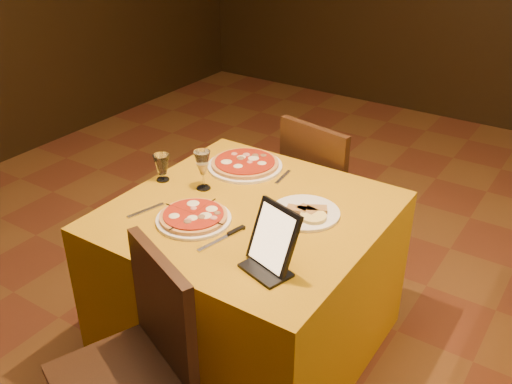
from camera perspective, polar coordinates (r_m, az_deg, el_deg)
The scene contains 13 objects.
floor at distance 2.84m, azimuth 3.28°, elevation -15.95°, with size 6.00×7.00×0.01m, color #5E2D19.
main_table at distance 2.66m, azimuth -0.67°, elevation -8.74°, with size 1.10×1.10×0.75m, color #AD7A0B.
chair_main_near at distance 2.15m, azimuth -13.52°, elevation -17.82°, with size 0.42×0.42×0.91m, color black, non-canonical shape.
chair_main_far at distance 3.21m, azimuth 7.59°, elevation -0.05°, with size 0.45×0.45×0.91m, color #301E0F, non-canonical shape.
pizza_near at distance 2.37m, azimuth -6.26°, elevation -2.56°, with size 0.31×0.31×0.03m.
pizza_far at distance 2.80m, azimuth -1.11°, elevation 2.77°, with size 0.37×0.37×0.03m.
cutlet_dish at distance 2.41m, azimuth 4.92°, elevation -1.96°, with size 0.30×0.30×0.03m.
wine_glass at distance 2.58m, azimuth -5.34°, elevation 2.21°, with size 0.09×0.09×0.19m, color #D5C379, non-canonical shape.
water_glass at distance 2.69m, azimuth -9.39°, elevation 2.41°, with size 0.08×0.08×0.13m, color silver, non-canonical shape.
tablet at distance 2.04m, azimuth 1.76°, elevation -4.56°, with size 0.20×0.02×0.24m, color black.
knife at distance 2.24m, azimuth -3.61°, elevation -4.80°, with size 0.22×0.02×0.01m, color #AAACB1.
fork_near at distance 2.48m, azimuth -10.95°, elevation -1.83°, with size 0.18×0.02×0.01m, color silver.
fork_far at distance 2.71m, azimuth 2.71°, elevation 1.50°, with size 0.15×0.02×0.01m, color #A4A5AB.
Camera 1 is at (0.98, -1.76, 1.99)m, focal length 40.00 mm.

